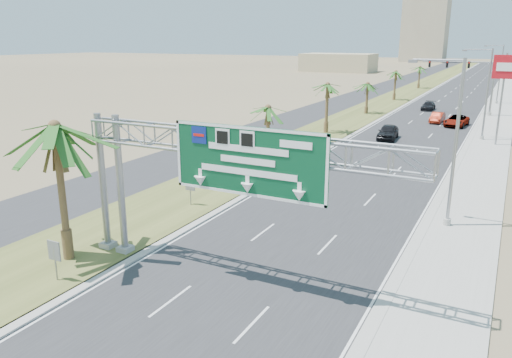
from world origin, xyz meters
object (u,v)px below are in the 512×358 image
object	(u,v)px
signal_mast	(478,82)
car_mid_lane	(437,118)
pole_sign_red_near	(505,73)
car_right_lane	(457,121)
car_far	(428,106)
sign_gantry	(221,155)
palm_near	(55,127)
car_left_lane	(388,132)

from	to	relation	value
signal_mast	car_mid_lane	size ratio (longest dim) A/B	2.44
signal_mast	pole_sign_red_near	bearing A→B (deg)	-80.32
car_right_lane	car_far	size ratio (longest dim) A/B	1.16
car_far	pole_sign_red_near	world-z (taller)	pole_sign_red_near
sign_gantry	palm_near	bearing A→B (deg)	-166.68
palm_near	car_far	distance (m)	67.22
car_left_lane	car_far	xyz separation A→B (m)	(0.18, 26.94, -0.19)
sign_gantry	car_far	bearing A→B (deg)	90.67
palm_near	car_mid_lane	distance (m)	55.63
palm_near	car_right_lane	bearing A→B (deg)	75.95
signal_mast	pole_sign_red_near	distance (m)	22.92
sign_gantry	palm_near	xyz separation A→B (m)	(-8.14, -1.93, 0.87)
signal_mast	car_far	xyz separation A→B (m)	(-6.99, 2.55, -4.20)
sign_gantry	signal_mast	distance (m)	62.37
palm_near	car_far	xyz separation A→B (m)	(7.38, 66.52, -6.28)
palm_near	car_right_lane	world-z (taller)	palm_near
car_mid_lane	signal_mast	bearing A→B (deg)	70.30
sign_gantry	car_right_lane	size ratio (longest dim) A/B	3.24
signal_mast	car_mid_lane	distance (m)	11.25
car_far	sign_gantry	bearing A→B (deg)	-89.21
sign_gantry	car_mid_lane	size ratio (longest dim) A/B	3.98
car_far	pole_sign_red_near	bearing A→B (deg)	-66.46
car_right_lane	pole_sign_red_near	size ratio (longest dim) A/B	0.54
signal_mast	car_right_lane	size ratio (longest dim) A/B	1.99
palm_near	signal_mast	bearing A→B (deg)	77.34
signal_mast	car_left_lane	distance (m)	25.74
sign_gantry	car_mid_lane	bearing A→B (deg)	87.46
car_mid_lane	pole_sign_red_near	distance (m)	16.43
signal_mast	car_left_lane	bearing A→B (deg)	-106.39
sign_gantry	car_far	xyz separation A→B (m)	(-0.76, 64.59, -5.41)
palm_near	car_mid_lane	xyz separation A→B (m)	(10.46, 54.28, -6.24)
palm_near	pole_sign_red_near	world-z (taller)	pole_sign_red_near
car_far	pole_sign_red_near	distance (m)	28.10
car_left_lane	car_right_lane	size ratio (longest dim) A/B	0.95
car_mid_lane	car_far	bearing A→B (deg)	106.40
pole_sign_red_near	signal_mast	bearing A→B (deg)	99.68
car_right_lane	car_mid_lane	bearing A→B (deg)	150.90
signal_mast	car_far	bearing A→B (deg)	159.98
sign_gantry	signal_mast	bearing A→B (deg)	84.26
sign_gantry	signal_mast	size ratio (longest dim) A/B	1.63
palm_near	car_far	world-z (taller)	palm_near
car_right_lane	pole_sign_red_near	world-z (taller)	pole_sign_red_near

